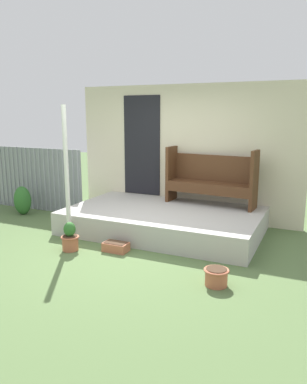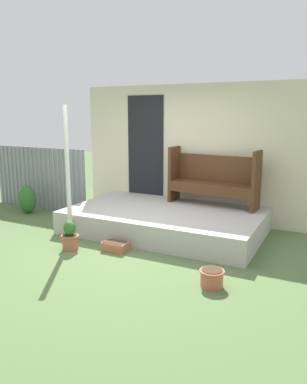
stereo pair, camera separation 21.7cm
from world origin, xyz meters
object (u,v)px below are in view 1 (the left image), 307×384
(flower_pot_left, at_px, (70,238))
(planter_box_rect, at_px, (116,247))
(support_post, at_px, (67,175))
(bench, at_px, (211,177))
(flower_pot_middle, at_px, (216,276))
(shrub_by_fence, at_px, (23,200))

(flower_pot_left, height_order, planter_box_rect, flower_pot_left)
(support_post, height_order, planter_box_rect, support_post)
(support_post, xyz_separation_m, bench, (1.86, 1.80, -0.18))
(flower_pot_middle, bearing_deg, bench, 107.93)
(bench, distance_m, shrub_by_fence, 3.88)
(flower_pot_middle, bearing_deg, support_post, 166.68)
(support_post, distance_m, shrub_by_fence, 2.23)
(bench, relative_size, planter_box_rect, 4.48)
(planter_box_rect, bearing_deg, flower_pot_middle, -16.31)
(flower_pot_left, relative_size, shrub_by_fence, 0.75)
(support_post, distance_m, flower_pot_middle, 2.89)
(flower_pot_left, distance_m, shrub_by_fence, 2.53)
(support_post, height_order, shrub_by_fence, support_post)
(planter_box_rect, relative_size, shrub_by_fence, 0.64)
(bench, relative_size, flower_pot_left, 3.78)
(support_post, relative_size, shrub_by_fence, 3.70)
(support_post, relative_size, bench, 1.30)
(bench, bearing_deg, support_post, -131.31)
(shrub_by_fence, bearing_deg, flower_pot_middle, -18.91)
(flower_pot_middle, distance_m, shrub_by_fence, 4.78)
(support_post, xyz_separation_m, shrub_by_fence, (-1.87, 0.92, -0.80))
(support_post, distance_m, planter_box_rect, 1.41)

